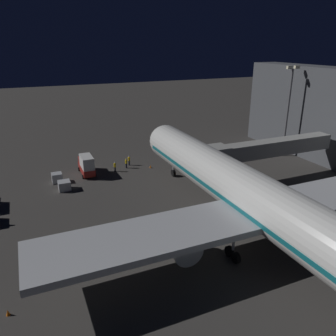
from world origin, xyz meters
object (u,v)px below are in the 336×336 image
jet_bridge (263,149)px  ground_crew_near_nose_gear (115,166)px  apron_floodlight_mast (288,105)px  traffic_cone_nose_starboard (150,166)px  traffic_cone_nose_port (172,163)px  airliner_at_gate (270,208)px  baggage_container_near_belt (64,186)px  ground_crew_marshaller_fwd (129,160)px  ground_crew_by_belt_loader (126,163)px  ops_van (86,165)px  baggage_container_mid_row (57,178)px  traffic_cone_wingtip_svc_side (8,313)px

jet_bridge → ground_crew_near_nose_gear: 26.03m
jet_bridge → ground_crew_near_nose_gear: size_ratio=13.21×
apron_floodlight_mast → traffic_cone_nose_starboard: (27.70, -4.16, -10.13)m
traffic_cone_nose_starboard → traffic_cone_nose_port: bearing=180.0°
airliner_at_gate → baggage_container_near_belt: (18.31, -26.33, -4.64)m
ground_crew_marshaller_fwd → traffic_cone_nose_starboard: 4.46m
baggage_container_near_belt → ground_crew_marshaller_fwd: 14.64m
ground_crew_by_belt_loader → traffic_cone_nose_port: size_ratio=3.37×
apron_floodlight_mast → ground_crew_near_nose_gear: 35.89m
airliner_at_gate → ops_van: 34.82m
apron_floodlight_mast → traffic_cone_nose_port: 25.75m
airliner_at_gate → ground_crew_near_nose_gear: 32.58m
apron_floodlight_mast → ground_crew_by_belt_loader: (31.87, -5.87, -9.39)m
ground_crew_by_belt_loader → traffic_cone_nose_starboard: 4.57m
apron_floodlight_mast → ops_van: (39.20, -5.69, -8.62)m
apron_floodlight_mast → ground_crew_near_nose_gear: apron_floodlight_mast is taller
traffic_cone_nose_starboard → jet_bridge: bearing=139.3°
baggage_container_mid_row → ground_crew_near_nose_gear: ground_crew_near_nose_gear is taller
ground_crew_near_nose_gear → traffic_cone_nose_starboard: ground_crew_near_nose_gear is taller
baggage_container_near_belt → ground_crew_near_nose_gear: 10.64m
apron_floodlight_mast → baggage_container_mid_row: size_ratio=10.74×
airliner_at_gate → ops_van: (13.70, -31.81, -3.59)m
apron_floodlight_mast → traffic_cone_nose_starboard: 29.79m
ops_van → ground_crew_by_belt_loader: size_ratio=3.14×
traffic_cone_wingtip_svc_side → airliner_at_gate: bearing=177.4°
ground_crew_near_nose_gear → apron_floodlight_mast: bearing=171.8°
apron_floodlight_mast → traffic_cone_wingtip_svc_side: bearing=25.7°
baggage_container_mid_row → ground_crew_marshaller_fwd: (-13.58, -3.20, 0.24)m
traffic_cone_wingtip_svc_side → traffic_cone_nose_starboard: bearing=-129.7°
baggage_container_mid_row → airliner_at_gate: bearing=122.3°
ops_van → ground_crew_marshaller_fwd: 8.44m
airliner_at_gate → ops_van: size_ratio=10.84×
ground_crew_marshaller_fwd → traffic_cone_nose_port: bearing=158.5°
traffic_cone_wingtip_svc_side → baggage_container_mid_row: bearing=-104.3°
baggage_container_near_belt → traffic_cone_wingtip_svc_side: bearing=72.2°
baggage_container_mid_row → traffic_cone_nose_port: (-21.20, -0.20, -0.52)m
baggage_container_near_belt → ground_crew_by_belt_loader: (-11.93, -5.66, 0.28)m
jet_bridge → baggage_container_near_belt: bearing=-16.1°
ground_crew_near_nose_gear → traffic_cone_nose_port: 11.03m
jet_bridge → ground_crew_near_nose_gear: jet_bridge is taller
baggage_container_near_belt → ground_crew_marshaller_fwd: size_ratio=1.00×
airliner_at_gate → traffic_cone_wingtip_svc_side: airliner_at_gate is taller
airliner_at_gate → baggage_container_near_belt: size_ratio=33.54×
ground_crew_near_nose_gear → traffic_cone_nose_port: ground_crew_near_nose_gear is taller
ops_van → baggage_container_near_belt: bearing=49.9°
traffic_cone_nose_port → traffic_cone_wingtip_svc_side: bearing=45.5°
airliner_at_gate → ground_crew_near_nose_gear: airliner_at_gate is taller
ground_crew_near_nose_gear → baggage_container_near_belt: bearing=26.5°
jet_bridge → apron_floodlight_mast: (-12.63, -8.79, 4.93)m
ground_crew_marshaller_fwd → baggage_container_near_belt: bearing=28.3°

